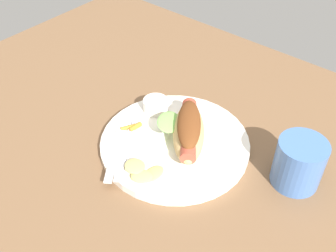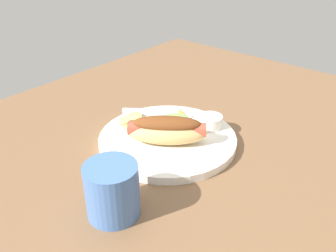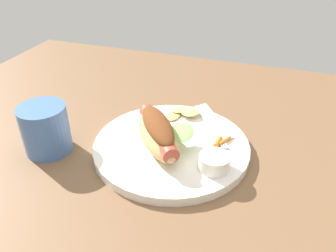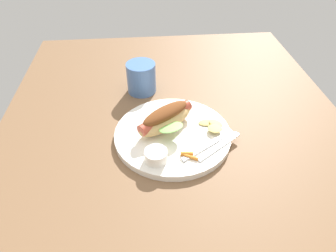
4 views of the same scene
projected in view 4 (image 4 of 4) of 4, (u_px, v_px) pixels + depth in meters
The scene contains 9 objects.
ground_plane at pixel (177, 141), 73.65cm from camera, with size 120.00×90.00×1.80cm, color brown.
plate at pixel (173, 135), 72.99cm from camera, with size 28.07×28.07×1.60cm, color white.
hot_dog at pixel (166, 118), 71.97cm from camera, with size 14.23×15.98×5.66cm.
sauce_ramekin at pixel (156, 156), 64.68cm from camera, with size 5.04×5.04×2.55cm, color white.
fork at pixel (209, 144), 68.94cm from camera, with size 9.57×13.78×0.40cm.
knife at pixel (219, 146), 68.48cm from camera, with size 13.44×1.40×0.36cm, color silver.
chips_pile at pixel (213, 125), 73.59cm from camera, with size 6.90×6.43×1.31cm.
carrot_garnish at pixel (189, 155), 65.98cm from camera, with size 2.73×3.78×0.93cm.
drinking_cup at pixel (141, 78), 86.33cm from camera, with size 8.29×8.29×8.81cm, color #4770B2.
Camera 4 is at (-53.44, 7.13, 49.46)cm, focal length 32.18 mm.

